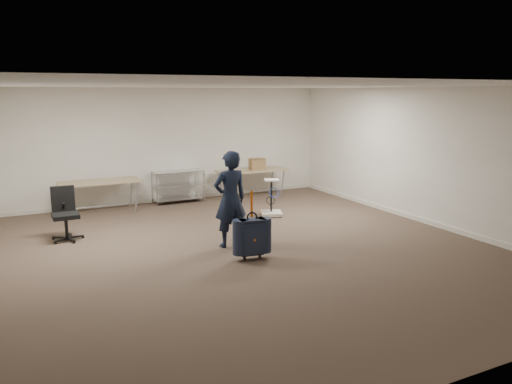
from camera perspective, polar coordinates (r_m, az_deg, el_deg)
ground at (r=8.76m, az=-0.40°, el=-6.56°), size 9.00×9.00×0.00m
room_shell at (r=9.96m, az=-3.89°, el=-4.07°), size 8.00×9.00×9.00m
folding_table_left at (r=11.75m, az=-17.42°, el=0.95°), size 1.80×0.75×0.73m
folding_table_right at (r=12.88m, az=-0.51°, el=2.35°), size 1.80×0.75×0.73m
wire_shelf at (r=12.46m, az=-8.90°, el=0.80°), size 1.22×0.47×0.80m
person at (r=8.74m, az=-2.97°, el=-0.83°), size 0.65×0.45×1.71m
suitcase at (r=8.14m, az=-0.46°, el=-5.11°), size 0.45×0.29×1.15m
office_chair at (r=9.89m, az=-20.90°, el=-3.44°), size 0.60×0.60×0.99m
equipment_cart at (r=11.03m, az=1.78°, el=-1.64°), size 0.58×0.58×0.82m
cardboard_box at (r=12.87m, az=0.13°, el=3.22°), size 0.41×0.32×0.28m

